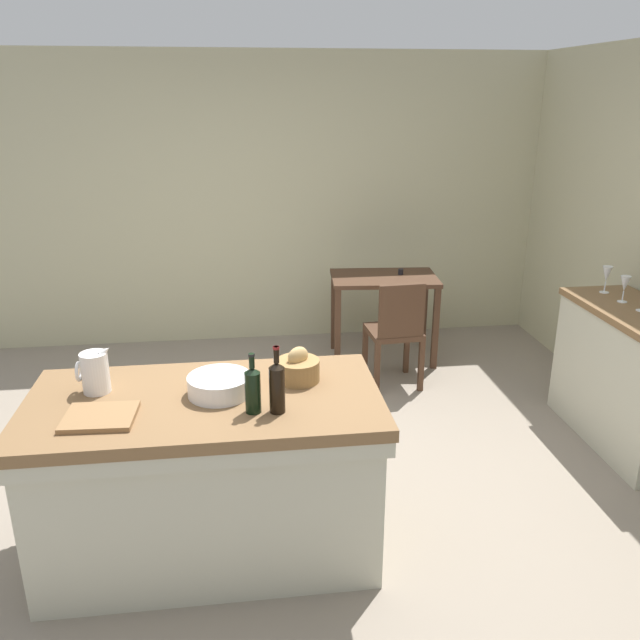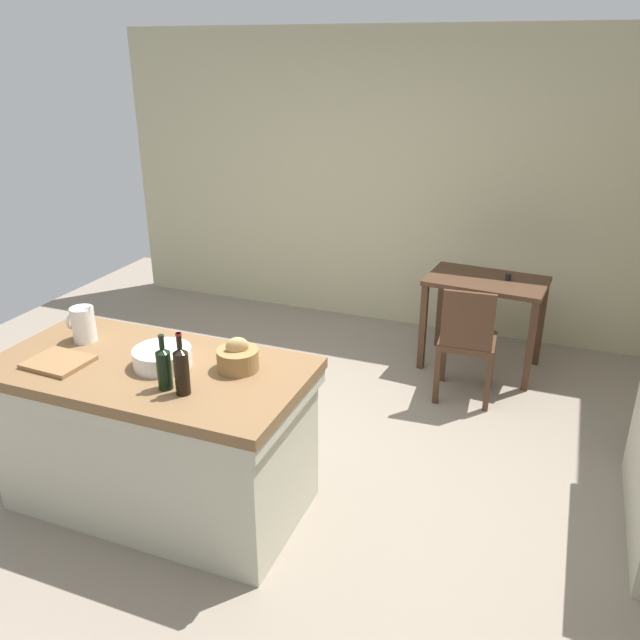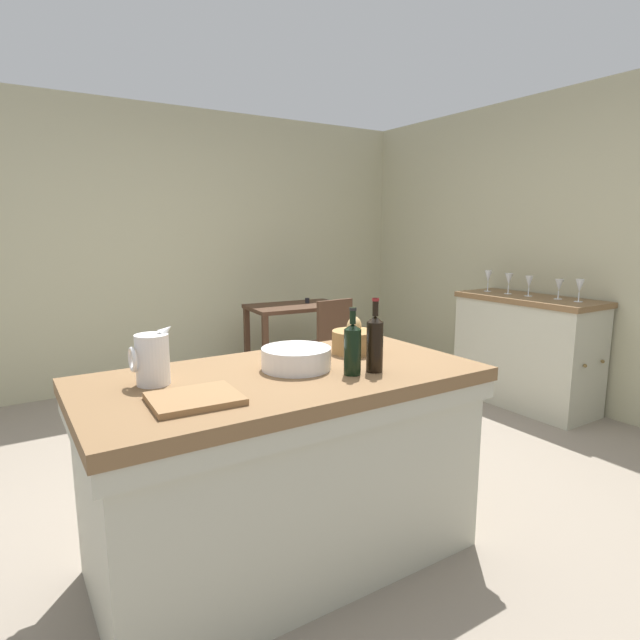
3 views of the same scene
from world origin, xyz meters
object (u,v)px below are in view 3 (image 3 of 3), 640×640
wine_glass_left (559,286)px  wine_glass_far_right (488,277)px  wooden_chair (326,345)px  cutting_board (195,399)px  writing_desk (296,317)px  wine_bottle_amber (352,348)px  bread_basket (355,340)px  wine_bottle_dark (375,342)px  wine_glass_right (509,280)px  wine_glass_far_left (580,286)px  island_table (285,461)px  side_cabinet (526,351)px  wine_glass_middle (529,282)px  wash_bowl (296,358)px  pitcher (152,359)px

wine_glass_left → wine_glass_far_right: size_ratio=0.84×
wooden_chair → cutting_board: cutting_board is taller
writing_desk → wine_bottle_amber: wine_bottle_amber is taller
bread_basket → wine_bottle_dark: bearing=-111.9°
writing_desk → wine_glass_right: (1.29, -1.43, 0.42)m
cutting_board → wine_glass_right: size_ratio=1.73×
cutting_board → wine_glass_far_left: bearing=9.4°
island_table → wine_glass_right: (2.71, 0.98, 0.58)m
side_cabinet → wine_glass_far_left: wine_glass_far_left is taller
wine_bottle_dark → wine_bottle_amber: size_ratio=1.12×
wine_glass_left → wine_glass_right: 0.44m
cutting_board → wine_glass_middle: 3.32m
bread_basket → wine_glass_middle: wine_glass_middle is taller
bread_basket → wine_glass_right: 2.40m
island_table → wash_bowl: (0.07, 0.03, 0.45)m
bread_basket → wine_glass_middle: bearing=16.2°
island_table → wine_glass_left: bearing=11.1°
writing_desk → wine_glass_far_right: size_ratio=5.00×
wine_bottle_amber → wine_glass_left: size_ratio=1.80×
wine_glass_left → wash_bowl: bearing=-169.1°
side_cabinet → wine_glass_far_left: size_ratio=6.77×
bread_basket → wine_glass_left: 2.34m
cutting_board → wine_glass_left: wine_glass_left is taller
wine_bottle_amber → side_cabinet: bearing=20.8°
wooden_chair → wash_bowl: (-1.32, -1.79, 0.44)m
cutting_board → wine_bottle_dark: (0.79, -0.03, 0.12)m
wooden_chair → wine_glass_right: wine_glass_right is taller
writing_desk → wine_glass_middle: size_ratio=5.56×
cutting_board → wine_glass_far_right: (3.16, 1.35, 0.17)m
wine_bottle_dark → wooden_chair: bearing=62.2°
wooden_chair → wine_glass_far_left: (1.37, -1.44, 0.57)m
side_cabinet → wine_glass_left: (0.05, -0.22, 0.57)m
wine_bottle_dark → wine_glass_far_left: wine_bottle_dark is taller
wine_bottle_dark → bread_basket: bearing=68.1°
writing_desk → wine_glass_far_left: (1.34, -2.03, 0.42)m
wine_glass_far_left → wine_glass_middle: size_ratio=1.03×
wine_glass_left → pitcher: bearing=-172.8°
wine_glass_left → side_cabinet: bearing=102.1°
side_cabinet → bread_basket: bearing=-164.3°
bread_basket → island_table: bearing=-164.3°
wash_bowl → cutting_board: bearing=-160.2°
bread_basket → wine_glass_right: size_ratio=1.22×
wash_bowl → wine_glass_left: wine_glass_left is taller
writing_desk → wine_glass_far_left: wine_glass_far_left is taller
cutting_board → wine_glass_left: size_ratio=1.94×
side_cabinet → pitcher: pitcher is taller
wooden_chair → cutting_board: size_ratio=2.88×
wine_bottle_amber → wine_glass_left: 2.64m
wash_bowl → wine_glass_far_left: 2.71m
side_cabinet → writing_desk: (-1.30, 1.64, 0.17)m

